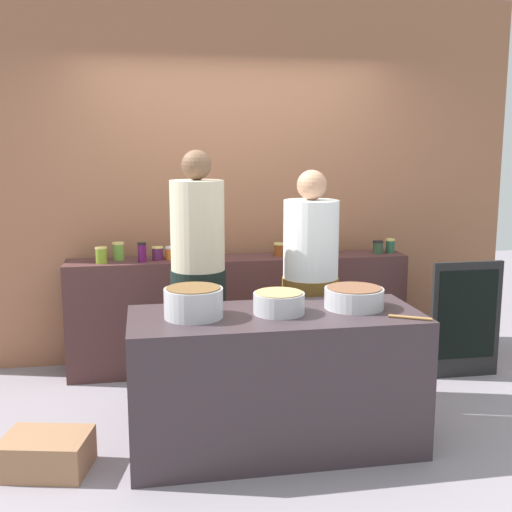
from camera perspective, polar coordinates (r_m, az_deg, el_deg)
ground at (r=4.23m, az=0.87°, el=-14.98°), size 12.00×12.00×0.00m
storefront_wall at (r=5.27m, az=-2.13°, el=6.87°), size 4.80×0.12×3.00m
display_shelf at (r=5.10m, az=-1.50°, el=-5.16°), size 2.70×0.36×0.91m
prep_table at (r=3.80m, az=1.77°, el=-11.23°), size 1.70×0.70×0.82m
preserve_jar_0 at (r=4.88m, az=-13.85°, el=0.09°), size 0.09×0.09×0.12m
preserve_jar_1 at (r=4.99m, az=-12.36°, el=0.44°), size 0.09×0.09×0.14m
preserve_jar_2 at (r=4.87m, az=-10.29°, el=0.34°), size 0.07×0.07×0.15m
preserve_jar_3 at (r=4.94m, az=-8.90°, el=0.24°), size 0.09×0.09×0.10m
preserve_jar_4 at (r=4.94m, az=-7.73°, el=0.27°), size 0.09×0.09×0.10m
preserve_jar_5 at (r=4.98m, az=-6.55°, el=0.48°), size 0.07×0.07×0.12m
preserve_jar_6 at (r=4.90m, az=-3.63°, el=0.30°), size 0.08×0.08×0.11m
preserve_jar_7 at (r=5.05m, az=2.11°, el=0.60°), size 0.08×0.08×0.11m
preserve_jar_8 at (r=5.09m, az=4.26°, el=0.75°), size 0.09×0.09×0.12m
preserve_jar_9 at (r=5.19m, az=6.73°, el=0.90°), size 0.08×0.08×0.13m
preserve_jar_10 at (r=5.26m, az=10.98°, el=0.79°), size 0.09×0.09×0.11m
preserve_jar_11 at (r=5.32m, az=12.07°, el=0.92°), size 0.08×0.08×0.12m
cooking_pot_left at (r=3.59m, az=-5.68°, el=-4.22°), size 0.33×0.33×0.17m
cooking_pot_center at (r=3.66m, az=2.09°, el=-4.26°), size 0.30×0.30×0.13m
cooking_pot_right at (r=3.83m, az=8.86°, el=-3.76°), size 0.36×0.36×0.13m
wooden_spoon at (r=3.66m, az=13.79°, el=-5.44°), size 0.22×0.13×0.02m
cook_with_tongs at (r=4.25m, az=-5.23°, el=-3.49°), size 0.37×0.37×1.76m
cook_in_cap at (r=4.43m, az=4.92°, el=-3.88°), size 0.40×0.40×1.62m
bread_crate at (r=3.84m, az=-18.46°, el=-16.60°), size 0.53×0.43×0.20m
chalkboard_sign at (r=5.14m, az=18.47°, el=-5.45°), size 0.57×0.05×0.91m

